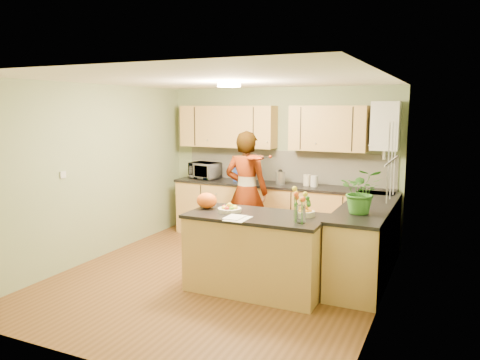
% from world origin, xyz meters
% --- Properties ---
extents(floor, '(4.50, 4.50, 0.00)m').
position_xyz_m(floor, '(0.00, 0.00, 0.00)').
color(floor, brown).
rests_on(floor, ground).
extents(ceiling, '(4.00, 4.50, 0.02)m').
position_xyz_m(ceiling, '(0.00, 0.00, 2.50)').
color(ceiling, white).
rests_on(ceiling, wall_back).
extents(wall_back, '(4.00, 0.02, 2.50)m').
position_xyz_m(wall_back, '(0.00, 2.25, 1.25)').
color(wall_back, gray).
rests_on(wall_back, floor).
extents(wall_front, '(4.00, 0.02, 2.50)m').
position_xyz_m(wall_front, '(0.00, -2.25, 1.25)').
color(wall_front, gray).
rests_on(wall_front, floor).
extents(wall_left, '(0.02, 4.50, 2.50)m').
position_xyz_m(wall_left, '(-2.00, 0.00, 1.25)').
color(wall_left, gray).
rests_on(wall_left, floor).
extents(wall_right, '(0.02, 4.50, 2.50)m').
position_xyz_m(wall_right, '(2.00, 0.00, 1.25)').
color(wall_right, gray).
rests_on(wall_right, floor).
extents(back_counter, '(3.64, 0.62, 0.94)m').
position_xyz_m(back_counter, '(0.10, 1.95, 0.47)').
color(back_counter, tan).
rests_on(back_counter, floor).
extents(right_counter, '(0.62, 2.24, 0.94)m').
position_xyz_m(right_counter, '(1.70, 0.85, 0.47)').
color(right_counter, tan).
rests_on(right_counter, floor).
extents(splashback, '(3.60, 0.02, 0.52)m').
position_xyz_m(splashback, '(0.10, 2.23, 1.20)').
color(splashback, beige).
rests_on(splashback, back_counter).
extents(upper_cabinets, '(3.20, 0.34, 0.70)m').
position_xyz_m(upper_cabinets, '(-0.18, 2.08, 1.85)').
color(upper_cabinets, tan).
rests_on(upper_cabinets, wall_back).
extents(boiler, '(0.40, 0.30, 0.86)m').
position_xyz_m(boiler, '(1.70, 2.09, 1.90)').
color(boiler, silver).
rests_on(boiler, wall_back).
extents(window_right, '(0.01, 1.30, 1.05)m').
position_xyz_m(window_right, '(1.99, 0.60, 1.55)').
color(window_right, silver).
rests_on(window_right, wall_right).
extents(light_switch, '(0.02, 0.09, 0.09)m').
position_xyz_m(light_switch, '(-1.99, -0.60, 1.30)').
color(light_switch, silver).
rests_on(light_switch, wall_left).
extents(ceiling_lamp, '(0.30, 0.30, 0.07)m').
position_xyz_m(ceiling_lamp, '(0.00, 0.30, 2.46)').
color(ceiling_lamp, '#FFEABF').
rests_on(ceiling_lamp, ceiling).
extents(peninsula_island, '(1.62, 0.83, 0.93)m').
position_xyz_m(peninsula_island, '(0.59, -0.18, 0.47)').
color(peninsula_island, tan).
rests_on(peninsula_island, floor).
extents(fruit_dish, '(0.28, 0.28, 0.10)m').
position_xyz_m(fruit_dish, '(0.24, -0.18, 0.97)').
color(fruit_dish, beige).
rests_on(fruit_dish, peninsula_island).
extents(orange_bowl, '(0.21, 0.21, 0.12)m').
position_xyz_m(orange_bowl, '(1.14, -0.03, 0.98)').
color(orange_bowl, beige).
rests_on(orange_bowl, peninsula_island).
extents(flower_vase, '(0.23, 0.23, 0.42)m').
position_xyz_m(flower_vase, '(1.19, -0.36, 1.21)').
color(flower_vase, silver).
rests_on(flower_vase, peninsula_island).
extents(orange_bag, '(0.30, 0.27, 0.20)m').
position_xyz_m(orange_bag, '(-0.11, -0.13, 1.03)').
color(orange_bag, orange).
rests_on(orange_bag, peninsula_island).
extents(papers, '(0.24, 0.32, 0.01)m').
position_xyz_m(papers, '(0.49, -0.48, 0.94)').
color(papers, white).
rests_on(papers, peninsula_island).
extents(violinist, '(0.69, 0.47, 1.83)m').
position_xyz_m(violinist, '(-0.15, 1.19, 0.92)').
color(violinist, '#E8B78E').
rests_on(violinist, floor).
extents(violin, '(0.64, 0.55, 0.16)m').
position_xyz_m(violin, '(0.05, 0.97, 1.47)').
color(violin, '#4B1804').
rests_on(violin, violinist).
extents(microwave, '(0.57, 0.45, 0.28)m').
position_xyz_m(microwave, '(-1.29, 1.98, 1.08)').
color(microwave, silver).
rests_on(microwave, back_counter).
extents(blue_box, '(0.30, 0.22, 0.23)m').
position_xyz_m(blue_box, '(-0.56, 1.99, 1.06)').
color(blue_box, navy).
rests_on(blue_box, back_counter).
extents(kettle, '(0.15, 0.15, 0.28)m').
position_xyz_m(kettle, '(0.11, 1.95, 1.05)').
color(kettle, silver).
rests_on(kettle, back_counter).
extents(jar_cream, '(0.14, 0.14, 0.18)m').
position_xyz_m(jar_cream, '(0.55, 1.99, 1.03)').
color(jar_cream, beige).
rests_on(jar_cream, back_counter).
extents(jar_white, '(0.13, 0.13, 0.17)m').
position_xyz_m(jar_white, '(0.68, 1.94, 1.03)').
color(jar_white, silver).
rests_on(jar_white, back_counter).
extents(potted_plant, '(0.56, 0.51, 0.53)m').
position_xyz_m(potted_plant, '(1.70, 0.33, 1.21)').
color(potted_plant, '#326F25').
rests_on(potted_plant, right_counter).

